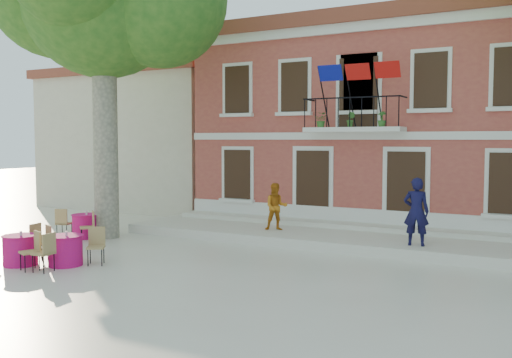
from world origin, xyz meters
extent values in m
plane|color=beige|center=(0.00, 0.00, 0.00)|extent=(90.00, 90.00, 0.00)
cube|color=#B95742|center=(2.00, 10.00, 3.50)|extent=(13.00, 8.00, 7.00)
cube|color=brown|center=(2.00, 10.00, 7.25)|extent=(13.50, 8.50, 0.50)
cube|color=silver|center=(2.00, 6.05, 6.85)|extent=(13.30, 0.35, 0.35)
cube|color=silver|center=(2.00, 5.55, 3.50)|extent=(3.20, 0.90, 0.15)
cube|color=black|center=(2.00, 5.15, 4.50)|extent=(3.20, 0.04, 0.04)
cube|color=#0C148B|center=(1.10, 4.80, 5.25)|extent=(0.76, 0.27, 0.47)
cube|color=red|center=(2.00, 4.80, 5.25)|extent=(0.76, 0.29, 0.47)
cube|color=red|center=(2.90, 4.80, 5.25)|extent=(0.76, 0.27, 0.47)
imported|color=#26591E|center=(1.00, 5.25, 3.82)|extent=(0.43, 0.37, 0.48)
imported|color=#26591E|center=(2.00, 5.25, 3.82)|extent=(0.26, 0.21, 0.48)
imported|color=#26591E|center=(3.00, 5.25, 3.82)|extent=(0.27, 0.27, 0.48)
cube|color=beige|center=(-9.50, 11.00, 3.00)|extent=(9.00, 9.00, 6.00)
cube|color=brown|center=(-9.50, 11.00, 6.20)|extent=(9.40, 9.40, 0.40)
cube|color=silver|center=(2.00, 4.40, 0.15)|extent=(14.00, 3.40, 0.30)
cylinder|color=#A59E84|center=(-5.00, 1.68, 3.33)|extent=(0.78, 0.78, 6.66)
imported|color=#111035|center=(4.52, 3.43, 1.23)|extent=(0.74, 0.54, 1.86)
imported|color=orange|center=(0.00, 3.97, 1.05)|extent=(0.91, 0.85, 1.50)
cylinder|color=#D91453|center=(-4.02, -2.46, 0.38)|extent=(0.84, 0.84, 0.75)
cylinder|color=#D91453|center=(-4.02, -2.46, 0.76)|extent=(0.90, 0.90, 0.02)
cube|color=tan|center=(-4.12, -1.72, 0.47)|extent=(0.47, 0.47, 0.95)
cube|color=tan|center=(-3.33, -2.75, 0.47)|extent=(0.55, 0.55, 0.95)
cylinder|color=#D91453|center=(-2.99, -1.95, 0.38)|extent=(0.84, 0.84, 0.75)
cylinder|color=#D91453|center=(-2.99, -1.95, 0.76)|extent=(0.90, 0.90, 0.02)
cube|color=tan|center=(-2.37, -1.52, 0.47)|extent=(0.58, 0.58, 0.95)
cube|color=tan|center=(-3.67, -1.63, 0.47)|extent=(0.56, 0.56, 0.95)
cube|color=tan|center=(-2.93, -2.69, 0.47)|extent=(0.45, 0.45, 0.95)
cylinder|color=#D91453|center=(-5.54, 1.28, 0.38)|extent=(0.84, 0.84, 0.75)
cylinder|color=#D91453|center=(-5.54, 1.28, 0.76)|extent=(0.90, 0.90, 0.02)
cube|color=tan|center=(-5.39, 2.01, 0.47)|extent=(0.50, 0.50, 0.95)
cube|color=tan|center=(-6.25, 1.04, 0.47)|extent=(0.53, 0.53, 0.95)
cube|color=tan|center=(-4.98, 0.78, 0.47)|extent=(0.59, 0.59, 0.95)
camera|label=1|loc=(8.04, -12.13, 3.19)|focal=40.00mm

